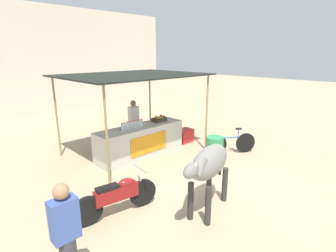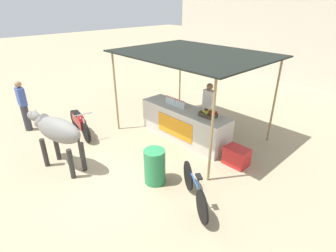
{
  "view_description": "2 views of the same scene",
  "coord_description": "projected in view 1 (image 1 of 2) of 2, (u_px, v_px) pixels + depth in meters",
  "views": [
    {
      "loc": [
        -4.92,
        -4.08,
        3.16
      ],
      "look_at": [
        0.19,
        1.15,
        1.14
      ],
      "focal_mm": 28.0,
      "sensor_mm": 36.0,
      "label": 1
    },
    {
      "loc": [
        4.92,
        -3.12,
        3.89
      ],
      "look_at": [
        0.48,
        1.08,
        0.92
      ],
      "focal_mm": 28.0,
      "sensor_mm": 36.0,
      "label": 2
    }
  ],
  "objects": [
    {
      "name": "water_bottle_row",
      "position": [
        132.0,
        125.0,
        7.92
      ],
      "size": [
        0.79,
        0.07,
        0.25
      ],
      "color": "silver",
      "rests_on": "stall_counter"
    },
    {
      "name": "passerby_on_street",
      "position": [
        67.0,
        240.0,
        3.35
      ],
      "size": [
        0.34,
        0.22,
        1.65
      ],
      "color": "#383842",
      "rests_on": "ground"
    },
    {
      "name": "stall_awning",
      "position": [
        133.0,
        78.0,
        8.03
      ],
      "size": [
        4.2,
        3.2,
        2.55
      ],
      "color": "black",
      "rests_on": "ground"
    },
    {
      "name": "bicycle_leaning",
      "position": [
        232.0,
        143.0,
        8.5
      ],
      "size": [
        1.43,
        0.91,
        0.85
      ],
      "color": "black",
      "rests_on": "ground"
    },
    {
      "name": "vendor_behind_counter",
      "position": [
        134.0,
        123.0,
        8.98
      ],
      "size": [
        0.34,
        0.22,
        1.65
      ],
      "color": "#383842",
      "rests_on": "ground"
    },
    {
      "name": "building_wall_far",
      "position": [
        38.0,
        61.0,
        13.55
      ],
      "size": [
        16.0,
        0.5,
        5.6
      ],
      "primitive_type": "cube",
      "color": "beige",
      "rests_on": "ground"
    },
    {
      "name": "cow",
      "position": [
        208.0,
        165.0,
        5.19
      ],
      "size": [
        1.85,
        0.88,
        1.44
      ],
      "color": "gray",
      "rests_on": "ground"
    },
    {
      "name": "water_barrel",
      "position": [
        214.0,
        151.0,
        7.64
      ],
      "size": [
        0.5,
        0.5,
        0.85
      ],
      "primitive_type": "cylinder",
      "color": "#2D8C51",
      "rests_on": "ground"
    },
    {
      "name": "fruit_crate",
      "position": [
        159.0,
        119.0,
        8.81
      ],
      "size": [
        0.44,
        0.32,
        0.18
      ],
      "color": "#3F3326",
      "rests_on": "stall_counter"
    },
    {
      "name": "ground_plane",
      "position": [
        193.0,
        177.0,
        6.96
      ],
      "size": [
        60.0,
        60.0,
        0.0
      ],
      "primitive_type": "plane",
      "color": "tan"
    },
    {
      "name": "cooler_box",
      "position": [
        184.0,
        136.0,
        9.68
      ],
      "size": [
        0.6,
        0.44,
        0.48
      ],
      "primitive_type": "cube",
      "color": "red",
      "rests_on": "ground"
    },
    {
      "name": "motorcycle_parked",
      "position": [
        118.0,
        195.0,
        5.22
      ],
      "size": [
        1.79,
        0.55,
        0.9
      ],
      "color": "black",
      "rests_on": "ground"
    },
    {
      "name": "stall_counter",
      "position": [
        141.0,
        141.0,
        8.35
      ],
      "size": [
        3.0,
        0.82,
        0.96
      ],
      "color": "beige",
      "rests_on": "ground"
    }
  ]
}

